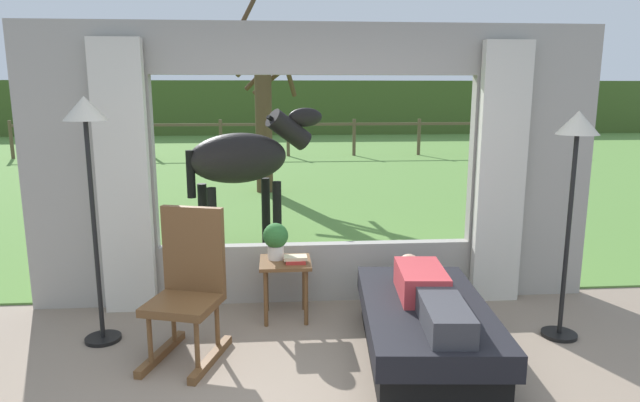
{
  "coord_description": "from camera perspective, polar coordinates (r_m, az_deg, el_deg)",
  "views": [
    {
      "loc": [
        -0.36,
        -2.76,
        1.96
      ],
      "look_at": [
        0.0,
        1.8,
        1.05
      ],
      "focal_mm": 31.09,
      "sensor_mm": 36.0,
      "label": 1
    }
  ],
  "objects": [
    {
      "name": "back_wall_with_window",
      "position": [
        5.08,
        -0.41,
        3.22
      ],
      "size": [
        5.2,
        0.12,
        2.55
      ],
      "color": "#9E998E",
      "rests_on": "ground_plane"
    },
    {
      "name": "curtain_panel_left",
      "position": [
        5.11,
        -19.56,
        2.06
      ],
      "size": [
        0.44,
        0.1,
        2.4
      ],
      "primitive_type": "cube",
      "color": "beige",
      "rests_on": "ground_plane"
    },
    {
      "name": "curtain_panel_right",
      "position": [
        5.35,
        18.1,
        2.53
      ],
      "size": [
        0.44,
        0.1,
        2.4
      ],
      "primitive_type": "cube",
      "color": "beige",
      "rests_on": "ground_plane"
    },
    {
      "name": "outdoor_pasture_lawn",
      "position": [
        16.04,
        -3.22,
        4.29
      ],
      "size": [
        36.0,
        21.68,
        0.02
      ],
      "primitive_type": "cube",
      "color": "#568438",
      "rests_on": "ground_plane"
    },
    {
      "name": "distant_hill_ridge",
      "position": [
        25.77,
        -3.78,
        9.58
      ],
      "size": [
        36.0,
        2.0,
        2.4
      ],
      "primitive_type": "cube",
      "color": "#425A25",
      "rests_on": "ground_plane"
    },
    {
      "name": "recliner_sofa",
      "position": [
        4.32,
        10.72,
        -12.72
      ],
      "size": [
        1.04,
        1.77,
        0.42
      ],
      "rotation": [
        0.0,
        0.0,
        -0.08
      ],
      "color": "black",
      "rests_on": "ground_plane"
    },
    {
      "name": "reclining_person",
      "position": [
        4.16,
        11.05,
        -9.17
      ],
      "size": [
        0.39,
        1.44,
        0.22
      ],
      "rotation": [
        0.0,
        0.0,
        -0.08
      ],
      "color": "#B23338",
      "rests_on": "recliner_sofa"
    },
    {
      "name": "rocking_chair",
      "position": [
        4.26,
        -13.36,
        -8.46
      ],
      "size": [
        0.64,
        0.78,
        1.12
      ],
      "rotation": [
        0.0,
        0.0,
        -0.29
      ],
      "color": "brown",
      "rests_on": "ground_plane"
    },
    {
      "name": "side_table",
      "position": [
        4.85,
        -3.58,
        -7.22
      ],
      "size": [
        0.44,
        0.44,
        0.52
      ],
      "color": "brown",
      "rests_on": "ground_plane"
    },
    {
      "name": "potted_plant",
      "position": [
        4.82,
        -4.59,
        -3.89
      ],
      "size": [
        0.22,
        0.22,
        0.32
      ],
      "color": "silver",
      "rests_on": "side_table"
    },
    {
      "name": "book_stack",
      "position": [
        4.76,
        -2.53,
        -6.02
      ],
      "size": [
        0.2,
        0.15,
        0.06
      ],
      "color": "#B22D28",
      "rests_on": "side_table"
    },
    {
      "name": "floor_lamp_left",
      "position": [
        4.5,
        -22.82,
        5.21
      ],
      "size": [
        0.32,
        0.32,
        1.93
      ],
      "color": "black",
      "rests_on": "ground_plane"
    },
    {
      "name": "floor_lamp_right",
      "position": [
        4.66,
        24.78,
        4.14
      ],
      "size": [
        0.32,
        0.32,
        1.82
      ],
      "color": "black",
      "rests_on": "ground_plane"
    },
    {
      "name": "horse",
      "position": [
        6.76,
        -7.69,
        4.33
      ],
      "size": [
        1.76,
        1.14,
        1.73
      ],
      "rotation": [
        0.0,
        0.0,
        -1.1
      ],
      "color": "black",
      "rests_on": "outdoor_pasture_lawn"
    },
    {
      "name": "pasture_tree",
      "position": [
        10.76,
        -5.81,
        9.94
      ],
      "size": [
        1.39,
        1.3,
        3.74
      ],
      "color": "#4C3823",
      "rests_on": "outdoor_pasture_lawn"
    },
    {
      "name": "pasture_fence_line",
      "position": [
        16.73,
        -3.31,
        7.11
      ],
      "size": [
        16.1,
        0.1,
        1.1
      ],
      "color": "brown",
      "rests_on": "outdoor_pasture_lawn"
    }
  ]
}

